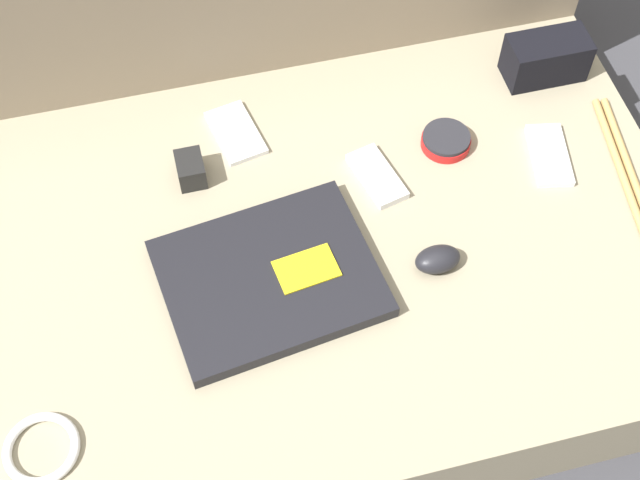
# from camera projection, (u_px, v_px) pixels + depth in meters

# --- Properties ---
(ground_plane) EXTENTS (8.00, 8.00, 0.00)m
(ground_plane) POSITION_uv_depth(u_px,v_px,m) (320.00, 298.00, 1.50)
(ground_plane) COLOR #38383D
(couch_seat) EXTENTS (1.15, 0.75, 0.16)m
(couch_seat) POSITION_uv_depth(u_px,v_px,m) (320.00, 274.00, 1.43)
(couch_seat) COLOR gray
(couch_seat) RESTS_ON ground_plane
(laptop) EXTENTS (0.34, 0.29, 0.03)m
(laptop) POSITION_uv_depth(u_px,v_px,m) (270.00, 278.00, 1.32)
(laptop) COLOR black
(laptop) RESTS_ON couch_seat
(computer_mouse) EXTENTS (0.07, 0.05, 0.04)m
(computer_mouse) POSITION_uv_depth(u_px,v_px,m) (438.00, 259.00, 1.33)
(computer_mouse) COLOR black
(computer_mouse) RESTS_ON couch_seat
(speaker_puck) EXTENTS (0.08, 0.08, 0.02)m
(speaker_puck) POSITION_uv_depth(u_px,v_px,m) (446.00, 141.00, 1.46)
(speaker_puck) COLOR red
(speaker_puck) RESTS_ON couch_seat
(phone_silver) EXTENTS (0.08, 0.13, 0.01)m
(phone_silver) POSITION_uv_depth(u_px,v_px,m) (549.00, 155.00, 1.45)
(phone_silver) COLOR silver
(phone_silver) RESTS_ON couch_seat
(phone_black) EXTENTS (0.08, 0.12, 0.01)m
(phone_black) POSITION_uv_depth(u_px,v_px,m) (377.00, 176.00, 1.43)
(phone_black) COLOR silver
(phone_black) RESTS_ON couch_seat
(phone_small) EXTENTS (0.09, 0.13, 0.01)m
(phone_small) POSITION_uv_depth(u_px,v_px,m) (236.00, 133.00, 1.48)
(phone_small) COLOR silver
(phone_small) RESTS_ON couch_seat
(camera_pouch) EXTENTS (0.14, 0.07, 0.08)m
(camera_pouch) POSITION_uv_depth(u_px,v_px,m) (546.00, 58.00, 1.53)
(camera_pouch) COLOR black
(camera_pouch) RESTS_ON couch_seat
(charger_brick) EXTENTS (0.04, 0.06, 0.04)m
(charger_brick) POSITION_uv_depth(u_px,v_px,m) (191.00, 169.00, 1.42)
(charger_brick) COLOR black
(charger_brick) RESTS_ON couch_seat
(cable_coil) EXTENTS (0.10, 0.10, 0.01)m
(cable_coil) POSITION_uv_depth(u_px,v_px,m) (41.00, 449.00, 1.18)
(cable_coil) COLOR white
(cable_coil) RESTS_ON couch_seat
(drumstick_pair) EXTENTS (0.08, 0.36, 0.01)m
(drumstick_pair) POSITION_uv_depth(u_px,v_px,m) (631.00, 186.00, 1.42)
(drumstick_pair) COLOR tan
(drumstick_pair) RESTS_ON couch_seat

